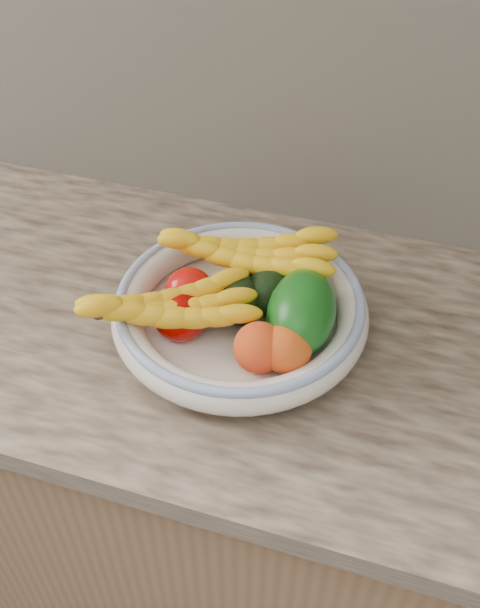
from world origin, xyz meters
The scene contains 14 objects.
kitchen_counter centered at (0.00, 1.69, 0.46)m, with size 2.44×0.66×1.40m.
fruit_bowl centered at (0.00, 1.66, 0.95)m, with size 0.39×0.39×0.08m.
clementine_back_left centered at (-0.04, 1.77, 0.95)m, with size 0.05×0.05×0.04m, color #DD5604.
clementine_back_right centered at (0.03, 1.76, 0.95)m, with size 0.05×0.05×0.04m, color #DB5204.
clementine_back_mid centered at (-0.01, 1.74, 0.95)m, with size 0.05×0.05×0.04m, color #ED4D05.
tomato_left centered at (-0.08, 1.66, 0.96)m, with size 0.08×0.08×0.07m, color red.
tomato_near_left centered at (-0.08, 1.61, 0.96)m, with size 0.08×0.08×0.07m, color #9E0300.
avocado_center centered at (0.00, 1.67, 0.96)m, with size 0.07×0.10×0.07m, color black.
avocado_right centered at (0.04, 1.71, 0.96)m, with size 0.07×0.11×0.07m, color black.
green_mango centered at (0.10, 1.65, 0.98)m, with size 0.10×0.15×0.11m, color #0F5011.
peach_front centered at (0.05, 1.58, 0.97)m, with size 0.07×0.07×0.07m, color orange.
peach_right centered at (0.09, 1.59, 0.97)m, with size 0.07×0.07×0.07m, color orange.
banana_bunch_back centered at (-0.01, 1.74, 0.99)m, with size 0.29×0.11×0.08m, color yellow, non-canonical shape.
banana_bunch_front centered at (-0.09, 1.59, 0.98)m, with size 0.28×0.11×0.08m, color yellow, non-canonical shape.
Camera 1 is at (0.22, 0.96, 1.67)m, focal length 40.00 mm.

